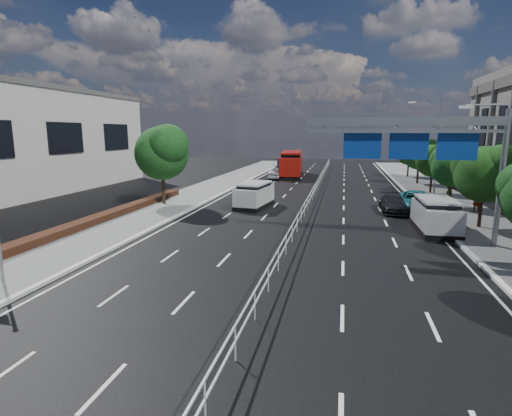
# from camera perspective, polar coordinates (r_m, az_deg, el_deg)

# --- Properties ---
(ground) EXTENTS (160.00, 160.00, 0.00)m
(ground) POSITION_cam_1_polar(r_m,az_deg,el_deg) (14.25, 0.53, -14.32)
(ground) COLOR black
(ground) RESTS_ON ground
(kerb_near) EXTENTS (0.25, 140.00, 0.15)m
(kerb_near) POSITION_cam_1_polar(r_m,az_deg,el_deg) (18.18, -28.93, -9.80)
(kerb_near) COLOR silver
(kerb_near) RESTS_ON ground
(median_fence) EXTENTS (0.05, 85.00, 1.02)m
(median_fence) POSITION_cam_1_polar(r_m,az_deg,el_deg) (35.66, 7.96, 1.77)
(median_fence) COLOR silver
(median_fence) RESTS_ON ground
(hedge_near) EXTENTS (1.00, 36.00, 0.44)m
(hedge_near) POSITION_cam_1_polar(r_m,az_deg,el_deg) (24.43, -28.95, -4.05)
(hedge_near) COLOR black
(hedge_near) RESTS_ON sidewalk_near
(overhead_gantry) EXTENTS (10.24, 0.38, 7.45)m
(overhead_gantry) POSITION_cam_1_polar(r_m,az_deg,el_deg) (23.06, 22.89, 8.86)
(overhead_gantry) COLOR gray
(overhead_gantry) RESTS_ON ground
(streetlight_far) EXTENTS (2.78, 2.40, 9.00)m
(streetlight_far) POSITION_cam_1_polar(r_m,az_deg,el_deg) (39.43, 24.14, 8.64)
(streetlight_far) COLOR gray
(streetlight_far) RESTS_ON ground
(near_tree_back) EXTENTS (4.84, 4.51, 6.69)m
(near_tree_back) POSITION_cam_1_polar(r_m,az_deg,el_deg) (33.92, -13.25, 8.07)
(near_tree_back) COLOR black
(near_tree_back) RESTS_ON ground
(far_tree_d) EXTENTS (3.85, 3.59, 5.34)m
(far_tree_d) POSITION_cam_1_polar(r_m,az_deg,el_deg) (28.54, 29.97, 4.61)
(far_tree_d) COLOR black
(far_tree_d) RESTS_ON ground
(far_tree_e) EXTENTS (3.63, 3.38, 5.13)m
(far_tree_e) POSITION_cam_1_polar(r_m,az_deg,el_deg) (35.75, 26.38, 5.67)
(far_tree_e) COLOR black
(far_tree_e) RESTS_ON ground
(far_tree_f) EXTENTS (3.52, 3.28, 5.02)m
(far_tree_f) POSITION_cam_1_polar(r_m,az_deg,el_deg) (43.06, 24.01, 6.45)
(far_tree_f) COLOR black
(far_tree_f) RESTS_ON ground
(far_tree_g) EXTENTS (3.96, 3.69, 5.45)m
(far_tree_g) POSITION_cam_1_polar(r_m,az_deg,el_deg) (50.40, 22.36, 7.37)
(far_tree_g) COLOR black
(far_tree_g) RESTS_ON ground
(far_tree_h) EXTENTS (3.41, 3.18, 4.91)m
(far_tree_h) POSITION_cam_1_polar(r_m,az_deg,el_deg) (57.81, 21.08, 7.47)
(far_tree_h) COLOR black
(far_tree_h) RESTS_ON ground
(white_minivan) EXTENTS (2.60, 4.89, 2.03)m
(white_minivan) POSITION_cam_1_polar(r_m,az_deg,el_deg) (32.56, -0.23, 1.86)
(white_minivan) COLOR black
(white_minivan) RESTS_ON ground
(red_bus) EXTENTS (3.65, 11.61, 3.41)m
(red_bus) POSITION_cam_1_polar(r_m,az_deg,el_deg) (56.11, 5.12, 6.37)
(red_bus) COLOR black
(red_bus) RESTS_ON ground
(near_car_silver) EXTENTS (1.85, 4.19, 1.40)m
(near_car_silver) POSITION_cam_1_polar(r_m,az_deg,el_deg) (52.59, 2.73, 4.93)
(near_car_silver) COLOR silver
(near_car_silver) RESTS_ON ground
(near_car_dark) EXTENTS (2.15, 4.69, 1.49)m
(near_car_dark) POSITION_cam_1_polar(r_m,az_deg,el_deg) (71.05, 3.72, 6.47)
(near_car_dark) COLOR black
(near_car_dark) RESTS_ON ground
(silver_minivan) EXTENTS (2.20, 5.01, 2.07)m
(silver_minivan) POSITION_cam_1_polar(r_m,az_deg,el_deg) (26.88, 24.27, -0.97)
(silver_minivan) COLOR black
(silver_minivan) RESTS_ON ground
(parked_car_teal) EXTENTS (3.14, 5.69, 1.51)m
(parked_car_teal) POSITION_cam_1_polar(r_m,az_deg,el_deg) (33.56, 21.90, 0.92)
(parked_car_teal) COLOR #175E69
(parked_car_teal) RESTS_ON ground
(parked_car_dark) EXTENTS (1.98, 4.56, 1.31)m
(parked_car_dark) POSITION_cam_1_polar(r_m,az_deg,el_deg) (32.32, 19.03, 0.58)
(parked_car_dark) COLOR black
(parked_car_dark) RESTS_ON ground
(pedestrian_a) EXTENTS (0.71, 0.56, 1.70)m
(pedestrian_a) POSITION_cam_1_polar(r_m,az_deg,el_deg) (34.32, 29.00, 0.95)
(pedestrian_a) COLOR gray
(pedestrian_a) RESTS_ON sidewalk_far
(pedestrian_b) EXTENTS (0.86, 0.74, 1.53)m
(pedestrian_b) POSITION_cam_1_polar(r_m,az_deg,el_deg) (37.08, 25.76, 1.74)
(pedestrian_b) COLOR gray
(pedestrian_b) RESTS_ON sidewalk_far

